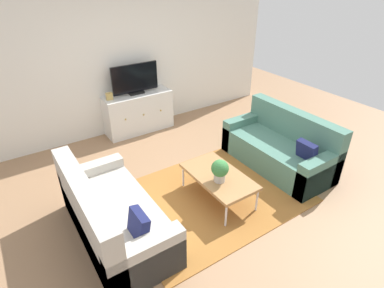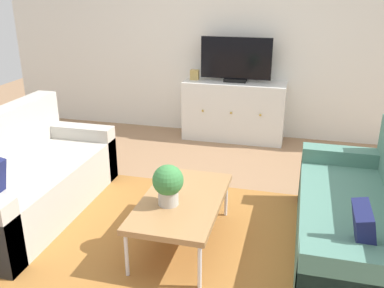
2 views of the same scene
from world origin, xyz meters
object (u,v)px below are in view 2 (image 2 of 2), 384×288
at_px(couch_left_side, 22,182).
at_px(tv_console, 234,111).
at_px(couch_right_side, 370,225).
at_px(flat_screen_tv, 236,60).
at_px(mantel_clock, 195,75).
at_px(coffee_table, 182,202).
at_px(potted_plant, 168,183).

bearing_deg(couch_left_side, tv_console, 57.80).
bearing_deg(tv_console, couch_right_side, -59.87).
bearing_deg(flat_screen_tv, mantel_clock, -177.83).
xyz_separation_m(couch_right_side, coffee_table, (-1.37, -0.13, 0.07)).
height_order(potted_plant, mantel_clock, mantel_clock).
bearing_deg(coffee_table, couch_right_side, 5.37).
bearing_deg(mantel_clock, couch_left_side, -112.19).
relative_size(couch_right_side, flat_screen_tv, 1.99).
bearing_deg(couch_right_side, mantel_clock, 128.74).
xyz_separation_m(flat_screen_tv, mantel_clock, (-0.53, -0.02, -0.21)).
height_order(couch_right_side, mantel_clock, same).
bearing_deg(couch_left_side, potted_plant, -9.35).
bearing_deg(couch_left_side, flat_screen_tv, 58.02).
relative_size(coffee_table, flat_screen_tv, 1.20).
height_order(couch_right_side, flat_screen_tv, flat_screen_tv).
bearing_deg(potted_plant, coffee_table, 55.35).
distance_m(couch_right_side, mantel_clock, 3.09).
bearing_deg(couch_right_side, potted_plant, -170.77).
bearing_deg(mantel_clock, potted_plant, -80.03).
bearing_deg(tv_console, coffee_table, -89.88).
relative_size(coffee_table, potted_plant, 3.41).
height_order(coffee_table, flat_screen_tv, flat_screen_tv).
height_order(potted_plant, flat_screen_tv, flat_screen_tv).
xyz_separation_m(coffee_table, potted_plant, (-0.07, -0.11, 0.20)).
bearing_deg(potted_plant, flat_screen_tv, 88.52).
xyz_separation_m(tv_console, mantel_clock, (-0.53, 0.00, 0.44)).
height_order(couch_left_side, tv_console, couch_left_side).
relative_size(potted_plant, mantel_clock, 2.39).
distance_m(potted_plant, mantel_clock, 2.66).
xyz_separation_m(potted_plant, flat_screen_tv, (0.07, 2.63, 0.47)).
relative_size(couch_left_side, coffee_table, 1.66).
bearing_deg(coffee_table, flat_screen_tv, 90.12).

